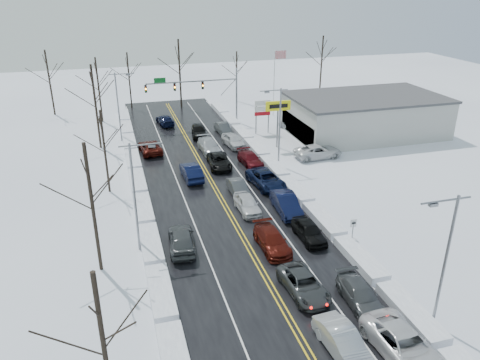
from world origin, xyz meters
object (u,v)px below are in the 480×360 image
object	(u,v)px
traffic_signal_mast	(202,88)
flagpole	(275,78)
dealership_building	(365,115)
tires_plus_sign	(278,109)
oncoming_car_0	(192,179)

from	to	relation	value
traffic_signal_mast	flagpole	bearing A→B (deg)	9.73
dealership_building	traffic_signal_mast	bearing A→B (deg)	154.05
tires_plus_sign	traffic_signal_mast	bearing A→B (deg)	120.46
dealership_building	oncoming_car_0	size ratio (longest dim) A/B	4.06
traffic_signal_mast	oncoming_car_0	size ratio (longest dim) A/B	2.64
tires_plus_sign	dealership_building	distance (m)	13.82
flagpole	oncoming_car_0	size ratio (longest dim) A/B	1.99
flagpole	dealership_building	size ratio (longest dim) A/B	0.49
oncoming_car_0	flagpole	bearing A→B (deg)	-130.94
traffic_signal_mast	flagpole	world-z (taller)	flagpole
traffic_signal_mast	tires_plus_sign	distance (m)	13.92
tires_plus_sign	oncoming_car_0	distance (m)	15.09
traffic_signal_mast	tires_plus_sign	size ratio (longest dim) A/B	2.21
tires_plus_sign	flagpole	bearing A→B (deg)	71.56
tires_plus_sign	flagpole	xyz separation A→B (m)	(4.67, 14.01, 0.93)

